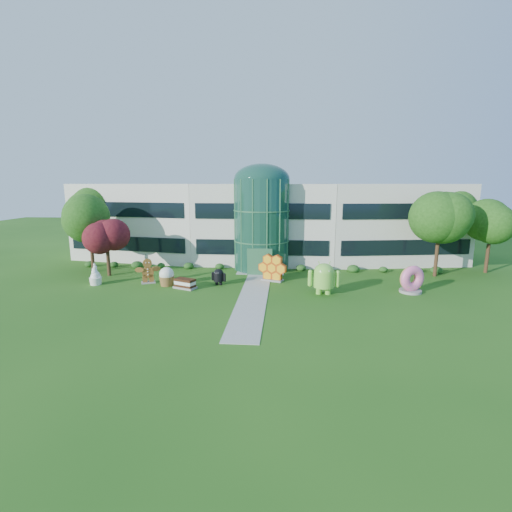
# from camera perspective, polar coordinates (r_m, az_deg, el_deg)

# --- Properties ---
(ground) EXTENTS (140.00, 140.00, 0.00)m
(ground) POSITION_cam_1_polar(r_m,az_deg,el_deg) (30.00, -0.67, -7.11)
(ground) COLOR #215114
(ground) RESTS_ON ground
(building) EXTENTS (46.00, 15.00, 9.30)m
(building) POSITION_cam_1_polar(r_m,az_deg,el_deg) (46.68, 1.37, 5.32)
(building) COLOR beige
(building) RESTS_ON ground
(atrium) EXTENTS (6.00, 6.00, 9.80)m
(atrium) POSITION_cam_1_polar(r_m,az_deg,el_deg) (40.70, 0.88, 4.81)
(atrium) COLOR #194738
(atrium) RESTS_ON ground
(walkway) EXTENTS (2.40, 20.00, 0.04)m
(walkway) POSITION_cam_1_polar(r_m,az_deg,el_deg) (31.89, -0.34, -5.95)
(walkway) COLOR #9E9E93
(walkway) RESTS_ON ground
(tree_red) EXTENTS (4.00, 4.00, 6.00)m
(tree_red) POSITION_cam_1_polar(r_m,az_deg,el_deg) (40.71, -21.91, 1.30)
(tree_red) COLOR #3F0C14
(tree_red) RESTS_ON ground
(trees_backdrop) EXTENTS (52.00, 8.00, 8.40)m
(trees_backdrop) POSITION_cam_1_polar(r_m,az_deg,el_deg) (41.78, 0.97, 4.01)
(trees_backdrop) COLOR #1C4511
(trees_backdrop) RESTS_ON ground
(android_green) EXTENTS (2.85, 1.94, 3.18)m
(android_green) POSITION_cam_1_polar(r_m,az_deg,el_deg) (32.20, 10.40, -3.07)
(android_green) COLOR #79CC41
(android_green) RESTS_ON ground
(android_black) EXTENTS (1.82, 1.50, 1.78)m
(android_black) POSITION_cam_1_polar(r_m,az_deg,el_deg) (34.92, -5.78, -3.01)
(android_black) COLOR black
(android_black) RESTS_ON ground
(donut) EXTENTS (2.60, 1.94, 2.44)m
(donut) POSITION_cam_1_polar(r_m,az_deg,el_deg) (34.99, 22.78, -3.26)
(donut) COLOR #EC5A92
(donut) RESTS_ON ground
(gingerbread) EXTENTS (2.76, 1.93, 2.38)m
(gingerbread) POSITION_cam_1_polar(r_m,az_deg,el_deg) (36.80, -16.32, -2.19)
(gingerbread) COLOR brown
(gingerbread) RESTS_ON ground
(ice_cream_sandwich) EXTENTS (2.28, 1.75, 0.91)m
(ice_cream_sandwich) POSITION_cam_1_polar(r_m,az_deg,el_deg) (34.27, -10.87, -4.18)
(ice_cream_sandwich) COLOR black
(ice_cream_sandwich) RESTS_ON ground
(honeycomb) EXTENTS (3.22, 2.07, 2.39)m
(honeycomb) POSITION_cam_1_polar(r_m,az_deg,el_deg) (36.11, 2.55, -1.99)
(honeycomb) COLOR #FFAD19
(honeycomb) RESTS_ON ground
(froyo) EXTENTS (1.60, 1.60, 2.10)m
(froyo) POSITION_cam_1_polar(r_m,az_deg,el_deg) (37.89, -23.51, -2.52)
(froyo) COLOR white
(froyo) RESTS_ON ground
(cupcake) EXTENTS (1.85, 1.85, 1.76)m
(cupcake) POSITION_cam_1_polar(r_m,az_deg,el_deg) (35.47, -13.58, -3.06)
(cupcake) COLOR white
(cupcake) RESTS_ON ground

